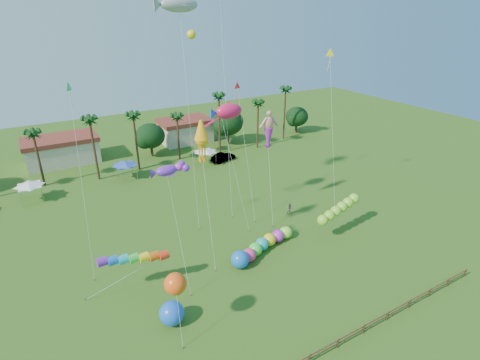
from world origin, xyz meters
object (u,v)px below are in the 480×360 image
spectator_b (290,209)px  caterpillar_inflatable (260,247)px  car_b (223,157)px  blue_ball (172,313)px

spectator_b → caterpillar_inflatable: 9.87m
car_b → blue_ball: size_ratio=2.11×
spectator_b → blue_ball: bearing=-120.5°
caterpillar_inflatable → blue_ball: size_ratio=4.37×
spectator_b → caterpillar_inflatable: caterpillar_inflatable is taller
spectator_b → blue_ball: size_ratio=0.75×
car_b → caterpillar_inflatable: caterpillar_inflatable is taller
caterpillar_inflatable → blue_ball: (-12.58, -4.93, 0.28)m
blue_ball → caterpillar_inflatable: bearing=21.4°
car_b → spectator_b: spectator_b is taller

